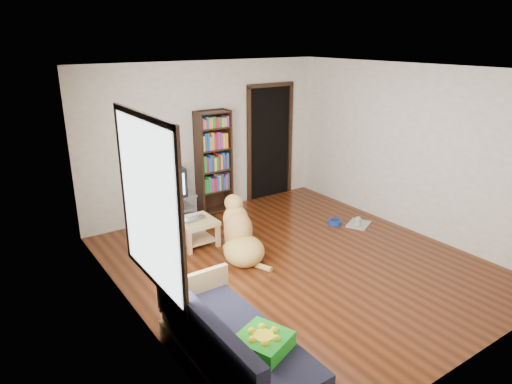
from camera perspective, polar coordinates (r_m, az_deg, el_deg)
ground at (r=6.42m, az=5.01°, el=-8.78°), size 5.00×5.00×0.00m
ceiling at (r=5.70m, az=5.78°, el=15.04°), size 5.00×5.00×0.00m
wall_back at (r=7.95m, az=-6.27°, el=6.65°), size 4.50×0.00×4.50m
wall_front at (r=4.43m, az=26.53°, el=-5.46°), size 4.50×0.00×4.50m
wall_left at (r=4.87m, az=-15.48°, el=-1.96°), size 0.00×5.00×5.00m
wall_right at (r=7.53m, az=18.73°, el=5.06°), size 0.00×5.00×5.00m
green_cushion at (r=4.12m, az=0.94°, el=-18.25°), size 0.54×0.54×0.14m
laptop at (r=6.78m, az=-7.43°, el=-3.45°), size 0.39×0.29×0.03m
dog_bowl at (r=7.72m, az=9.84°, el=-3.71°), size 0.22×0.22×0.08m
grey_rag at (r=7.78m, az=12.70°, el=-3.95°), size 0.50×0.46×0.03m
window at (r=4.36m, az=-13.29°, el=-1.43°), size 0.03×1.46×1.70m
doorway at (r=8.67m, az=1.74°, el=6.57°), size 1.03×0.05×2.19m
tv_stand at (r=7.65m, az=-11.03°, el=-2.16°), size 0.90×0.45×0.50m
crt_tv at (r=7.51m, az=-11.32°, el=1.27°), size 0.55×0.52×0.58m
bookshelf at (r=7.90m, az=-5.33°, el=4.38°), size 0.60×0.30×1.80m
sofa at (r=4.41m, az=-2.85°, el=-19.21°), size 0.80×1.80×0.80m
coffee_table at (r=6.86m, az=-7.50°, el=-4.41°), size 0.55×0.55×0.40m
dog at (r=6.39m, az=-2.01°, el=-5.55°), size 0.68×1.11×0.90m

